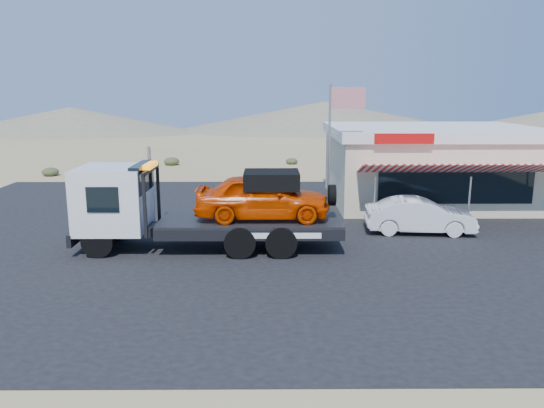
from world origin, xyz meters
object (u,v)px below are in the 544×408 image
Objects in this scene: white_sedan at (420,216)px; jerky_store at (430,164)px; flagpole at (335,137)px; tow_truck at (202,203)px.

white_sedan is 0.42× the size of jerky_store.
flagpole is (-3.31, 1.92, 3.03)m from white_sedan.
jerky_store reaches higher than white_sedan.
flagpole is at bearing 37.11° from tow_truck.
jerky_store is at bearing 37.98° from tow_truck.
jerky_store is 1.73× the size of flagpole.
tow_truck is 0.91× the size of jerky_store.
jerky_store is at bearing 38.79° from flagpole.
jerky_store is (2.26, 6.40, 1.25)m from white_sedan.
tow_truck is 6.93m from flagpole.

